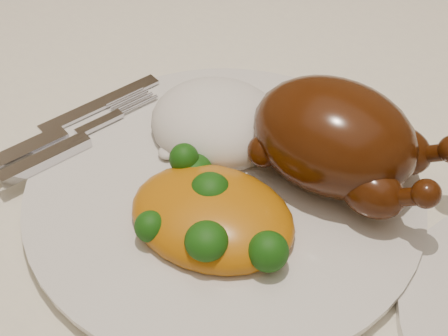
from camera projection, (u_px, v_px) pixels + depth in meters
The scene contains 7 objects.
dining_table at pixel (274, 266), 0.58m from camera, with size 1.60×0.90×0.76m.
tablecloth at pixel (279, 214), 0.53m from camera, with size 1.73×1.03×0.18m.
dinner_plate at pixel (224, 192), 0.50m from camera, with size 0.31×0.31×0.01m, color silver.
roast_chicken at pixel (338, 138), 0.48m from camera, with size 0.17×0.11×0.08m.
rice_mound at pixel (217, 123), 0.54m from camera, with size 0.14×0.13×0.06m.
mac_and_cheese at pixel (217, 216), 0.46m from camera, with size 0.15×0.13×0.05m.
cutlery at pixel (59, 139), 0.53m from camera, with size 0.05×0.18×0.01m.
Camera 1 is at (0.18, -0.30, 1.14)m, focal length 50.00 mm.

